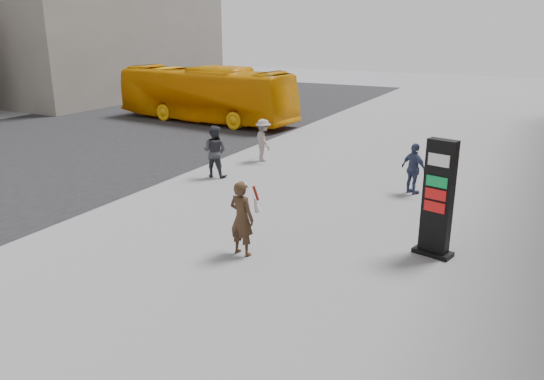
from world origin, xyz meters
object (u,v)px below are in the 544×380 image
at_px(info_pylon, 438,199).
at_px(pedestrian_a, 215,151).
at_px(woman, 242,217).
at_px(bus, 205,94).
at_px(pedestrian_c, 414,169).
at_px(pedestrian_b, 263,140).

distance_m(info_pylon, pedestrian_a, 8.72).
bearing_deg(woman, pedestrian_a, -42.87).
relative_size(bus, pedestrian_a, 5.91).
height_order(bus, pedestrian_a, bus).
bearing_deg(info_pylon, pedestrian_c, 122.86).
bearing_deg(woman, info_pylon, -144.46).
distance_m(woman, pedestrian_c, 6.86).
xyz_separation_m(info_pylon, woman, (-3.91, -1.99, -0.45)).
bearing_deg(woman, bus, -44.59).
height_order(pedestrian_a, pedestrian_c, pedestrian_a).
bearing_deg(bus, pedestrian_c, -115.36).
xyz_separation_m(pedestrian_a, pedestrian_b, (0.42, 2.75, -0.08)).
height_order(pedestrian_b, pedestrian_c, pedestrian_b).
bearing_deg(pedestrian_c, bus, -1.70).
height_order(info_pylon, pedestrian_c, info_pylon).
bearing_deg(pedestrian_a, bus, -61.24).
height_order(info_pylon, pedestrian_a, info_pylon).
distance_m(bus, pedestrian_c, 15.40).
bearing_deg(woman, pedestrian_b, -56.29).
relative_size(info_pylon, woman, 1.54).
xyz_separation_m(woman, pedestrian_c, (2.39, 6.43, -0.10)).
bearing_deg(pedestrian_c, woman, 99.00).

